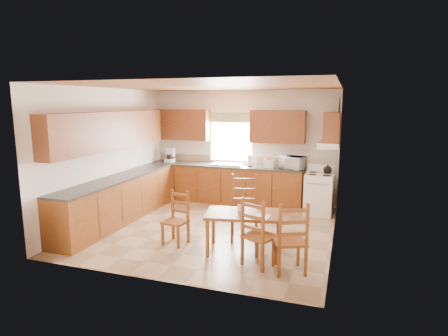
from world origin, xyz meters
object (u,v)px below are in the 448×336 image
(stove, at_px, (319,195))
(microwave, at_px, (292,163))
(chair_near_right, at_px, (290,237))
(dining_table, at_px, (244,232))
(chair_far_right, at_px, (244,209))
(chair_far_left, at_px, (175,218))
(chair_near_left, at_px, (260,232))

(stove, height_order, microwave, microwave)
(microwave, height_order, chair_near_right, microwave)
(stove, relative_size, chair_near_right, 0.83)
(dining_table, bearing_deg, chair_far_right, 94.59)
(microwave, relative_size, chair_far_left, 0.54)
(stove, height_order, chair_near_left, chair_near_left)
(microwave, xyz_separation_m, chair_far_left, (-1.58, -2.83, -0.61))
(dining_table, bearing_deg, chair_far_left, 170.80)
(microwave, distance_m, dining_table, 2.92)
(stove, bearing_deg, chair_near_right, -91.10)
(dining_table, relative_size, chair_far_left, 1.36)
(microwave, height_order, dining_table, microwave)
(chair_near_left, xyz_separation_m, chair_far_right, (-0.50, 0.93, 0.05))
(chair_near_right, distance_m, chair_far_left, 2.08)
(stove, xyz_separation_m, chair_far_left, (-2.21, -2.57, 0.02))
(stove, bearing_deg, microwave, 159.66)
(microwave, relative_size, chair_near_right, 0.46)
(stove, xyz_separation_m, chair_far_right, (-1.13, -2.01, 0.13))
(microwave, xyz_separation_m, chair_near_right, (0.45, -3.30, -0.54))
(chair_near_left, bearing_deg, stove, -77.71)
(chair_near_right, xyz_separation_m, chair_far_left, (-2.02, 0.47, -0.07))
(dining_table, distance_m, chair_near_left, 0.57)
(chair_near_right, bearing_deg, chair_far_left, -36.92)
(chair_near_right, bearing_deg, stove, -117.35)
(chair_far_right, bearing_deg, chair_near_left, -76.77)
(chair_near_left, relative_size, chair_far_left, 1.14)
(chair_far_right, bearing_deg, stove, 45.98)
(stove, bearing_deg, chair_far_right, -116.98)
(dining_table, xyz_separation_m, chair_near_right, (0.81, -0.50, 0.19))
(stove, relative_size, chair_far_right, 0.76)
(microwave, distance_m, chair_near_right, 3.37)
(dining_table, height_order, chair_near_right, chair_near_right)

